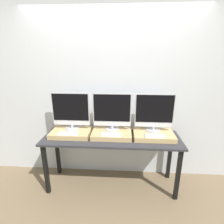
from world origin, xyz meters
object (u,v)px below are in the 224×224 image
keyboard_center (111,135)px  monitor_right (154,112)px  monitor_left (71,111)px  monitor_center (112,111)px  keyboard_right (155,136)px  keyboard_left (68,133)px

keyboard_center → monitor_right: (0.58, 0.19, 0.27)m
monitor_left → monitor_center: bearing=0.0°
monitor_left → keyboard_right: (1.16, -0.19, -0.27)m
keyboard_center → monitor_left: bearing=162.1°
monitor_center → monitor_right: size_ratio=1.00×
monitor_center → monitor_left: bearing=180.0°
keyboard_left → keyboard_center: same height
keyboard_center → keyboard_right: bearing=0.0°
keyboard_left → monitor_right: 1.21m
monitor_center → keyboard_right: bearing=-17.9°
keyboard_left → keyboard_right: same height
keyboard_left → monitor_center: size_ratio=0.51×
monitor_left → monitor_right: same height
monitor_left → monitor_center: size_ratio=1.00×
keyboard_left → monitor_right: (1.16, 0.19, 0.27)m
keyboard_left → keyboard_right: size_ratio=1.00×
monitor_center → monitor_right: same height
monitor_left → monitor_center: 0.58m
monitor_center → keyboard_left: bearing=-162.1°
monitor_left → keyboard_left: bearing=-90.0°
monitor_center → keyboard_right: (0.58, -0.19, -0.27)m
monitor_left → monitor_center: same height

